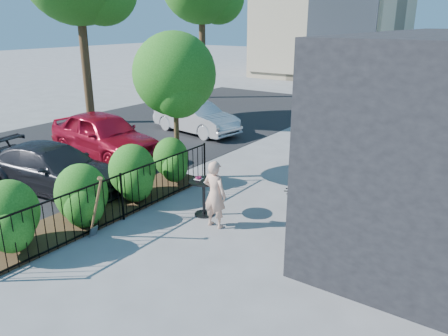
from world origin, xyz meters
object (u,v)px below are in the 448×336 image
Objects in this scene: woman at (215,194)px; car_silver at (196,117)px; shovel at (96,211)px; car_red at (104,135)px; car_darkgrey at (53,168)px; cafe_table at (204,191)px; patio_tree at (175,79)px.

woman reaches higher than car_silver.
woman is 2.45m from shovel.
car_red reaches higher than shovel.
woman is at bearing -91.06° from car_darkgrey.
car_red is (-5.38, 1.75, 0.15)m from cafe_table.
patio_tree is at bearing -49.00° from car_darkgrey.
cafe_table is 0.66m from woman.
patio_tree is at bearing -138.32° from car_silver.
woman is 8.37m from car_silver.
car_red is at bearing 176.11° from patio_tree.
patio_tree is 4.41× the size of cafe_table.
car_silver is (-4.96, 5.96, 0.05)m from cafe_table.
shovel is at bearing -125.90° from car_red.
car_darkgrey is (0.79, -6.94, -0.03)m from car_silver.
car_red reaches higher than car_silver.
cafe_table is 0.21× the size of car_red.
car_red is at bearing 137.77° from shovel.
car_darkgrey is (-4.17, -0.98, 0.02)m from cafe_table.
car_silver reaches higher than cafe_table.
patio_tree reaches higher than woman.
shovel is 0.37× the size of car_silver.
patio_tree reaches higher than car_darkgrey.
cafe_table is 0.22× the size of car_darkgrey.
cafe_table is at bearing -131.72° from car_silver.
patio_tree is 3.93m from car_darkgrey.
patio_tree is 2.79× the size of shovel.
shovel is 5.81m from car_red.
patio_tree is at bearing 104.92° from shovel.
woman reaches higher than shovel.
shovel is at bearing -116.65° from cafe_table.
cafe_table is at bearing -30.92° from woman.
car_silver is (0.42, 4.21, -0.11)m from car_red.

